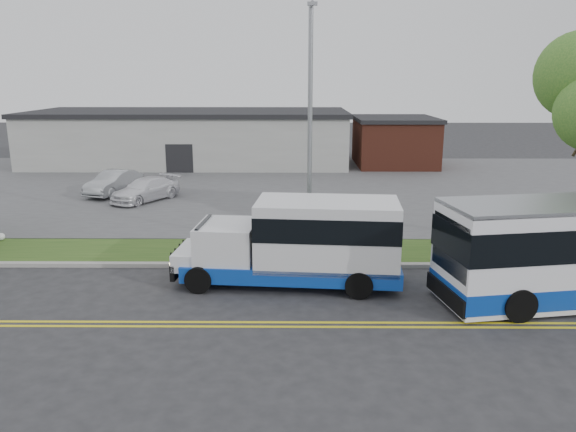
{
  "coord_description": "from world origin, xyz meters",
  "views": [
    {
      "loc": [
        2.31,
        -19.05,
        7.0
      ],
      "look_at": [
        2.15,
        2.67,
        1.6
      ],
      "focal_mm": 35.0,
      "sensor_mm": 36.0,
      "label": 1
    }
  ],
  "objects_px": {
    "parked_car_a": "(114,183)",
    "parked_car_b": "(145,189)",
    "shuttle_bus": "(305,240)",
    "streetlight_near": "(310,124)"
  },
  "relations": [
    {
      "from": "streetlight_near",
      "to": "parked_car_a",
      "type": "distance_m",
      "value": 16.72
    },
    {
      "from": "parked_car_a",
      "to": "shuttle_bus",
      "type": "bearing_deg",
      "value": -34.73
    },
    {
      "from": "parked_car_b",
      "to": "parked_car_a",
      "type": "bearing_deg",
      "value": 174.2
    },
    {
      "from": "shuttle_bus",
      "to": "parked_car_a",
      "type": "relative_size",
      "value": 1.84
    },
    {
      "from": "shuttle_bus",
      "to": "parked_car_b",
      "type": "distance_m",
      "value": 15.73
    },
    {
      "from": "streetlight_near",
      "to": "parked_car_b",
      "type": "relative_size",
      "value": 2.14
    },
    {
      "from": "parked_car_a",
      "to": "parked_car_b",
      "type": "xyz_separation_m",
      "value": [
        2.35,
        -1.77,
        -0.07
      ]
    },
    {
      "from": "streetlight_near",
      "to": "parked_car_b",
      "type": "distance_m",
      "value": 13.95
    },
    {
      "from": "parked_car_a",
      "to": "parked_car_b",
      "type": "distance_m",
      "value": 2.94
    },
    {
      "from": "parked_car_a",
      "to": "parked_car_b",
      "type": "relative_size",
      "value": 0.97
    }
  ]
}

